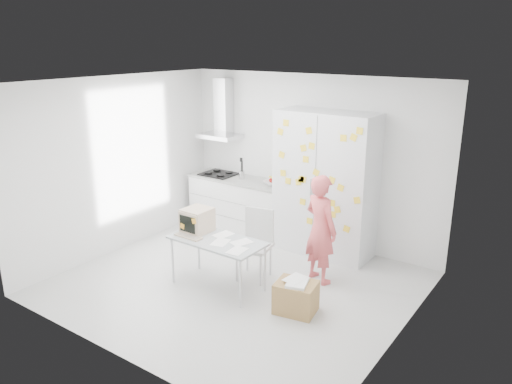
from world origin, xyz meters
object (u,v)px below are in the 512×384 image
Objects in this scene: person at (321,229)px; chair at (256,240)px; cardboard_box at (296,297)px; desk at (204,229)px.

chair is at bearing 48.07° from person.
cardboard_box is (0.95, -0.51, -0.35)m from chair.
cardboard_box is at bearing 0.92° from desk.
desk is at bearing -144.83° from chair.
cardboard_box is at bearing -40.01° from chair.
person is at bearing 15.27° from chair.
person is 1.55× the size of chair.
person reaches higher than chair.
person is 1.57m from desk.
chair is at bearing 151.66° from cardboard_box.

